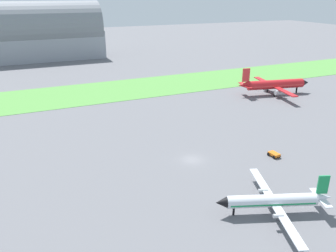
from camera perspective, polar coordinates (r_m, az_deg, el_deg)
The scene contains 6 objects.
ground_plane at distance 72.97m, azimuth 3.97°, elevation -5.60°, with size 600.00×600.00×0.00m, color slate.
grass_taxiway_strip at distance 125.86m, azimuth -8.95°, elevation 5.90°, with size 360.00×28.00×0.08m, color #549342.
airplane_foreground_turboprop at distance 57.69m, azimuth 17.25°, elevation -11.77°, with size 18.18×21.00×6.56m.
airplane_parked_jet_far at distance 124.13m, azimuth 17.26°, elevation 6.60°, with size 26.50×26.86×9.57m.
baggage_cart_near_gate at distance 77.23m, azimuth 17.25°, elevation -4.52°, with size 1.88×2.48×0.90m.
hangar_distant at distance 195.15m, azimuth -21.59°, elevation 14.13°, with size 69.76×25.12×29.17m.
Camera 1 is at (-30.99, -57.24, 32.98)m, focal length 36.56 mm.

